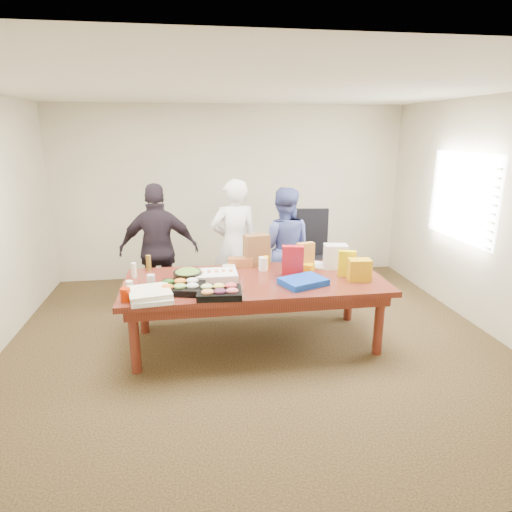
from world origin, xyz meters
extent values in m
cube|color=#47301E|center=(0.00, 0.00, -0.01)|extent=(5.50, 5.00, 0.02)
cube|color=white|center=(0.00, 0.00, 2.71)|extent=(5.50, 5.00, 0.02)
cube|color=beige|center=(0.00, 2.50, 1.35)|extent=(5.50, 0.04, 2.70)
cube|color=beige|center=(0.00, -2.50, 1.35)|extent=(5.50, 0.04, 2.70)
cube|color=beige|center=(2.75, 0.00, 1.35)|extent=(0.04, 5.00, 2.70)
cube|color=white|center=(2.72, 0.60, 1.50)|extent=(0.03, 1.40, 1.10)
cube|color=beige|center=(2.68, 0.60, 1.50)|extent=(0.04, 1.36, 1.00)
cube|color=#4C1C0F|center=(0.00, 0.00, 0.38)|extent=(2.80, 1.20, 0.75)
cube|color=black|center=(1.02, 1.24, 0.60)|extent=(0.69, 0.69, 1.19)
imported|color=white|center=(-0.11, 1.11, 0.86)|extent=(0.68, 0.49, 1.72)
imported|color=#49569C|center=(0.54, 1.06, 0.80)|extent=(0.91, 0.78, 1.61)
imported|color=black|center=(-1.08, 1.05, 0.84)|extent=(1.00, 0.43, 1.69)
cube|color=black|center=(-0.79, -0.24, 0.78)|extent=(0.52, 0.45, 0.07)
cube|color=black|center=(-0.42, -0.44, 0.78)|extent=(0.45, 0.37, 0.07)
cube|color=white|center=(-0.41, 0.08, 0.79)|extent=(0.45, 0.34, 0.08)
cylinder|color=black|center=(-0.72, 0.08, 0.80)|extent=(0.39, 0.39, 0.10)
cube|color=#0F3DB2|center=(0.47, -0.24, 0.78)|extent=(0.54, 0.48, 0.07)
cube|color=red|center=(0.43, 0.06, 0.92)|extent=(0.25, 0.14, 0.34)
cube|color=yellow|center=(1.02, -0.03, 0.89)|extent=(0.21, 0.13, 0.29)
cube|color=#C78732|center=(0.64, 0.31, 0.90)|extent=(0.21, 0.14, 0.31)
cylinder|color=white|center=(0.14, 0.31, 0.83)|extent=(0.12, 0.12, 0.16)
cylinder|color=#F1BE00|center=(0.18, 0.34, 0.83)|extent=(0.07, 0.07, 0.16)
cylinder|color=brown|center=(-1.16, 0.51, 0.84)|extent=(0.06, 0.06, 0.18)
cylinder|color=white|center=(-1.30, 0.27, 0.83)|extent=(0.07, 0.07, 0.17)
cube|color=#DAA503|center=(0.61, 0.27, 0.79)|extent=(0.26, 0.24, 0.08)
cube|color=#A0582E|center=(-0.11, 0.47, 0.81)|extent=(0.30, 0.14, 0.12)
cube|color=brown|center=(0.09, 0.51, 0.94)|extent=(0.31, 0.22, 0.38)
cylinder|color=#AD2100|center=(-1.30, -0.44, 0.81)|extent=(0.12, 0.12, 0.13)
cylinder|color=white|center=(-1.30, -0.14, 0.80)|extent=(0.09, 0.09, 0.10)
cylinder|color=silver|center=(-1.10, -0.03, 0.81)|extent=(0.11, 0.11, 0.12)
cube|color=white|center=(-1.06, -0.43, 0.77)|extent=(0.43, 0.43, 0.04)
cube|color=white|center=(-1.08, -0.41, 0.82)|extent=(0.46, 0.46, 0.04)
cylinder|color=beige|center=(0.86, 0.36, 0.76)|extent=(0.35, 0.35, 0.02)
cylinder|color=white|center=(0.78, 0.42, 0.76)|extent=(0.27, 0.27, 0.02)
cylinder|color=beige|center=(0.58, 0.29, 0.78)|extent=(0.17, 0.17, 0.06)
cylinder|color=beige|center=(-0.25, 0.36, 0.78)|extent=(0.19, 0.19, 0.06)
cube|color=white|center=(0.99, 0.27, 0.89)|extent=(0.29, 0.23, 0.28)
cube|color=gold|center=(1.10, -0.19, 0.87)|extent=(0.25, 0.19, 0.23)
camera|label=1|loc=(-0.66, -4.43, 2.30)|focal=30.69mm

